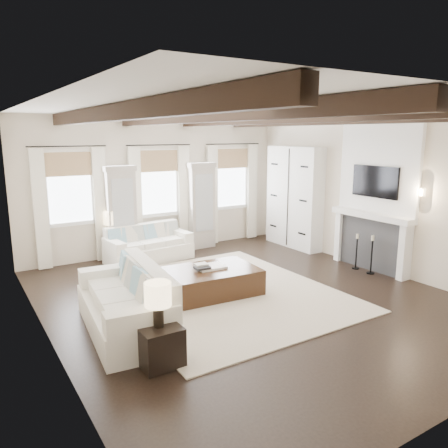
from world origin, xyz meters
TOP-DOWN VIEW (x-y plane):
  - ground at (0.00, 0.00)m, footprint 7.50×7.50m
  - room_shell at (0.75, 0.90)m, footprint 6.54×7.54m
  - area_rug at (-0.28, 0.42)m, footprint 3.68×4.33m
  - sofa_back at (-0.57, 3.11)m, footprint 1.94×1.00m
  - sofa_left at (-2.18, -0.09)m, footprint 1.22×2.29m
  - ottoman at (-0.52, 0.53)m, footprint 1.83×1.23m
  - tray at (-0.42, 0.58)m, footprint 0.53×0.42m
  - book_lower at (-0.64, 0.51)m, footprint 0.27×0.22m
  - book_upper at (-0.61, 0.58)m, footprint 0.23×0.19m
  - side_table_front at (-2.22, -1.23)m, footprint 0.50×0.50m
  - lamp_front at (-2.22, -1.23)m, footprint 0.33×0.33m
  - side_table_back at (-1.25, 3.50)m, footprint 0.37×0.37m
  - lamp_back at (-1.25, 3.50)m, footprint 0.34×0.34m
  - candlestick_near at (2.90, -0.22)m, footprint 0.16×0.16m
  - candlestick_far at (2.90, 0.17)m, footprint 0.15×0.15m

SIDE VIEW (x-z plane):
  - ground at x=0.00m, z-range 0.00..0.00m
  - area_rug at x=-0.28m, z-range 0.00..0.02m
  - ottoman at x=-0.52m, z-range 0.00..0.46m
  - side_table_front at x=-2.22m, z-range 0.00..0.50m
  - side_table_back at x=-1.25m, z-range 0.00..0.56m
  - candlestick_far at x=2.90m, z-range -0.06..0.69m
  - sofa_back at x=-0.57m, z-range -0.07..0.73m
  - candlestick_near at x=2.90m, z-range -0.07..0.73m
  - sofa_left at x=-2.18m, z-range -0.08..0.86m
  - tray at x=-0.42m, z-range 0.46..0.50m
  - book_lower at x=-0.64m, z-range 0.50..0.54m
  - book_upper at x=-0.61m, z-range 0.54..0.57m
  - lamp_front at x=-2.22m, z-range 0.60..1.16m
  - lamp_back at x=-1.25m, z-range 0.66..1.24m
  - room_shell at x=0.75m, z-range 0.28..3.50m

